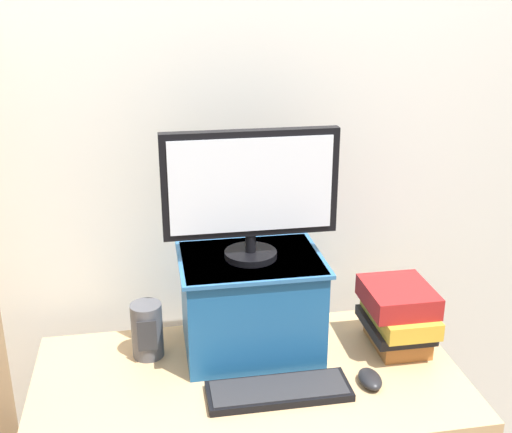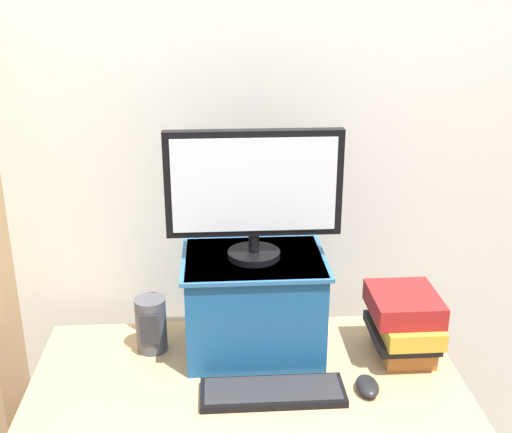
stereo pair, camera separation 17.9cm
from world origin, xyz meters
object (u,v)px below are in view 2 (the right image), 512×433
(riser_box, at_px, (254,301))
(computer_monitor, at_px, (254,189))
(desk_speaker, at_px, (151,324))
(desk, at_px, (247,402))
(book_stack, at_px, (404,322))
(keyboard, at_px, (273,392))
(computer_mouse, at_px, (367,386))

(riser_box, bearing_deg, computer_monitor, -90.00)
(riser_box, distance_m, computer_monitor, 0.37)
(riser_box, relative_size, desk_speaker, 2.47)
(computer_monitor, bearing_deg, desk, -101.89)
(book_stack, bearing_deg, computer_monitor, 171.35)
(computer_monitor, distance_m, keyboard, 0.58)
(riser_box, relative_size, computer_mouse, 4.20)
(desk, height_order, keyboard, keyboard)
(riser_box, xyz_separation_m, book_stack, (0.46, -0.07, -0.05))
(computer_monitor, xyz_separation_m, desk_speaker, (-0.32, 0.01, -0.44))
(riser_box, distance_m, keyboard, 0.30)
(desk_speaker, bearing_deg, riser_box, -1.75)
(desk, relative_size, desk_speaker, 7.14)
(desk, bearing_deg, book_stack, 9.84)
(desk, height_order, desk_speaker, desk_speaker)
(riser_box, xyz_separation_m, desk_speaker, (-0.32, 0.01, -0.07))
(computer_mouse, bearing_deg, desk, 163.47)
(computer_monitor, bearing_deg, keyboard, -82.03)
(computer_monitor, relative_size, book_stack, 1.92)
(computer_mouse, bearing_deg, computer_monitor, 140.21)
(keyboard, bearing_deg, book_stack, 24.04)
(computer_monitor, bearing_deg, book_stack, -8.65)
(desk, bearing_deg, riser_box, 78.22)
(riser_box, bearing_deg, desk_speaker, 178.25)
(computer_monitor, height_order, book_stack, computer_monitor)
(desk, height_order, riser_box, riser_box)
(desk, distance_m, desk_speaker, 0.38)
(keyboard, relative_size, book_stack, 1.51)
(riser_box, height_order, keyboard, riser_box)
(desk, height_order, computer_mouse, computer_mouse)
(book_stack, xyz_separation_m, desk_speaker, (-0.78, 0.08, -0.02))
(computer_mouse, relative_size, book_stack, 0.39)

